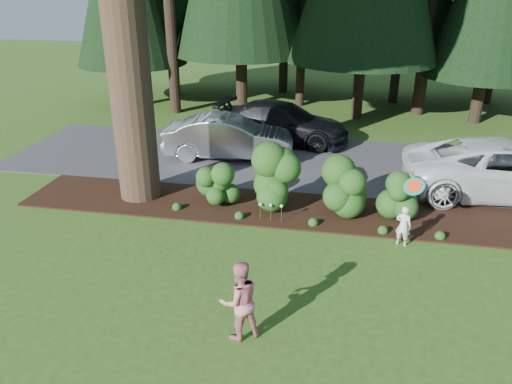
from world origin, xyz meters
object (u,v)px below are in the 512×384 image
car_white_suv (507,169)px  frisbee (414,186)px  car_silver_wagon (228,137)px  adult (239,301)px  car_dark_suv (282,122)px  child (403,226)px

car_white_suv → frisbee: bearing=136.1°
car_silver_wagon → adult: adult is taller
car_white_suv → car_dark_suv: bearing=56.3°
adult → frisbee: bearing=-162.3°
car_white_suv → car_dark_suv: (-7.62, 4.22, -0.06)m
adult → frisbee: 5.41m
frisbee → adult: bearing=-130.2°
car_white_suv → child: 5.11m
adult → car_dark_suv: bearing=-117.9°
car_silver_wagon → adult: bearing=-171.2°
car_dark_suv → child: 9.10m
car_white_suv → frisbee: frisbee is taller
car_silver_wagon → child: (5.96, -5.65, -0.28)m
adult → frisbee: size_ratio=2.77×
car_white_suv → adult: size_ratio=3.81×
adult → car_white_suv: bearing=-161.9°
child → frisbee: frisbee is taller
child → car_silver_wagon: bearing=-23.7°
car_white_suv → frisbee: (-3.27, -4.00, 0.83)m
car_white_suv → frisbee: size_ratio=10.56×
frisbee → car_silver_wagon: bearing=136.1°
car_white_suv → child: (-3.37, -3.82, -0.35)m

